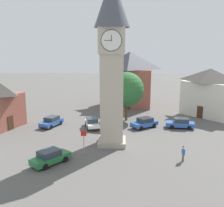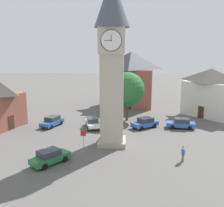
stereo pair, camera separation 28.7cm
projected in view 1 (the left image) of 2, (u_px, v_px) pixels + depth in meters
ground_plane at (112, 144)px, 32.41m from camera, size 200.00×200.00×0.00m
clock_tower at (112, 48)px, 30.05m from camera, size 4.09×4.09×20.01m
car_blue_kerb at (92, 123)px, 38.99m from camera, size 2.72×4.43×1.53m
car_silver_kerb at (50, 157)px, 26.59m from camera, size 3.90×4.27×1.53m
car_red_corner at (52, 121)px, 39.77m from camera, size 3.04×4.46×1.53m
car_white_side at (180, 123)px, 38.86m from camera, size 4.30×2.19×1.53m
car_black_far at (144, 123)px, 39.09m from camera, size 4.34×3.76×1.53m
pedestrian at (183, 152)px, 27.14m from camera, size 0.32×0.54×1.69m
tree at (126, 90)px, 42.39m from camera, size 5.70×5.70×8.04m
building_shop_left at (130, 78)px, 53.94m from camera, size 10.07×9.13×11.20m
building_corner_back at (209, 92)px, 45.51m from camera, size 10.02×10.24×8.39m
road_sign at (84, 139)px, 28.66m from camera, size 0.60×0.07×2.80m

